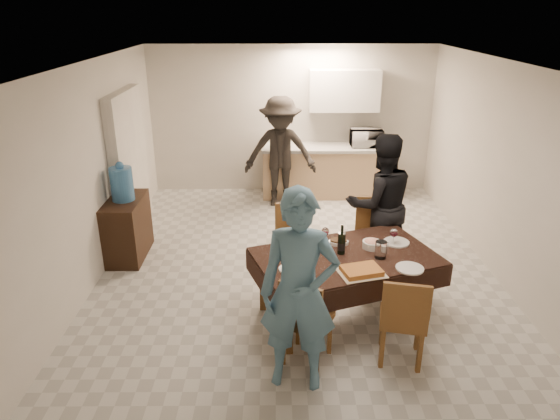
{
  "coord_description": "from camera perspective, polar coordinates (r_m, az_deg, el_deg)",
  "views": [
    {
      "loc": [
        -0.27,
        -5.83,
        3.18
      ],
      "look_at": [
        -0.22,
        -0.3,
        0.92
      ],
      "focal_mm": 32.0,
      "sensor_mm": 36.0,
      "label": 1
    }
  ],
  "objects": [
    {
      "name": "wall_front",
      "position": [
        3.41,
        4.2,
        -11.31
      ],
      "size": [
        5.0,
        0.02,
        2.6
      ],
      "primitive_type": "cube",
      "color": "beige",
      "rests_on": "floor"
    },
    {
      "name": "water_pitcher",
      "position": [
        5.33,
        11.44,
        -4.46
      ],
      "size": [
        0.12,
        0.12,
        0.19
      ],
      "primitive_type": "cylinder",
      "color": "white",
      "rests_on": "dining_table"
    },
    {
      "name": "plate_far_right",
      "position": [
        5.73,
        13.16,
        -3.6
      ],
      "size": [
        0.29,
        0.29,
        0.02
      ],
      "primitive_type": "cylinder",
      "color": "white",
      "rests_on": "dining_table"
    },
    {
      "name": "wine_glass_a",
      "position": [
        5.05,
        1.78,
        -5.64
      ],
      "size": [
        0.08,
        0.08,
        0.18
      ],
      "primitive_type": null,
      "color": "white",
      "rests_on": "dining_table"
    },
    {
      "name": "wine_glass_b",
      "position": [
        5.64,
        12.85,
        -2.99
      ],
      "size": [
        0.09,
        0.09,
        0.2
      ],
      "primitive_type": null,
      "color": "white",
      "rests_on": "dining_table"
    },
    {
      "name": "kitchen_base_cabinet",
      "position": [
        8.99,
        5.13,
        4.33
      ],
      "size": [
        2.2,
        0.6,
        0.86
      ],
      "primitive_type": "cube",
      "color": "tan",
      "rests_on": "floor"
    },
    {
      "name": "wall_left",
      "position": [
        6.53,
        -20.48,
        4.04
      ],
      "size": [
        0.02,
        6.0,
        2.6
      ],
      "primitive_type": "cube",
      "color": "beige",
      "rests_on": "floor"
    },
    {
      "name": "microwave",
      "position": [
        8.92,
        9.84,
        8.15
      ],
      "size": [
        0.54,
        0.37,
        0.3
      ],
      "primitive_type": "imported",
      "rotation": [
        0.0,
        0.0,
        3.14
      ],
      "color": "silver",
      "rests_on": "kitchen_worktop"
    },
    {
      "name": "console",
      "position": [
        7.03,
        -17.04,
        -2.0
      ],
      "size": [
        0.44,
        0.89,
        0.82
      ],
      "primitive_type": "cube",
      "color": "black",
      "rests_on": "floor"
    },
    {
      "name": "person_kitchen",
      "position": [
        8.37,
        0.04,
        6.63
      ],
      "size": [
        1.2,
        0.69,
        1.86
      ],
      "primitive_type": "imported",
      "color": "black",
      "rests_on": "floor"
    },
    {
      "name": "wall_back",
      "position": [
        9.04,
        1.29,
        10.22
      ],
      "size": [
        5.0,
        0.02,
        2.6
      ],
      "primitive_type": "cube",
      "color": "beige",
      "rests_on": "floor"
    },
    {
      "name": "kitchen_worktop",
      "position": [
        8.86,
        5.24,
        7.13
      ],
      "size": [
        2.24,
        0.64,
        0.05
      ],
      "primitive_type": "cube",
      "color": "#BABBB5",
      "rests_on": "kitchen_base_cabinet"
    },
    {
      "name": "ceiling",
      "position": [
        5.87,
        2.27,
        16.53
      ],
      "size": [
        5.0,
        6.0,
        0.02
      ],
      "primitive_type": "cube",
      "color": "white",
      "rests_on": "wall_back"
    },
    {
      "name": "chair_near_left",
      "position": [
        4.68,
        3.25,
        -11.81
      ],
      "size": [
        0.56,
        0.58,
        0.5
      ],
      "rotation": [
        0.0,
        0.0,
        -0.45
      ],
      "color": "brown",
      "rests_on": "floor"
    },
    {
      "name": "floor",
      "position": [
        6.65,
        1.93,
        -6.36
      ],
      "size": [
        5.0,
        6.0,
        0.02
      ],
      "primitive_type": "cube",
      "color": "beige",
      "rests_on": "ground"
    },
    {
      "name": "upper_cabinet",
      "position": [
        8.83,
        7.36,
        13.39
      ],
      "size": [
        1.2,
        0.34,
        0.7
      ],
      "primitive_type": "cube",
      "color": "silver",
      "rests_on": "wall_back"
    },
    {
      "name": "savoury_tart",
      "position": [
        5.03,
        9.3,
        -6.86
      ],
      "size": [
        0.51,
        0.44,
        0.06
      ],
      "primitive_type": "cube",
      "rotation": [
        0.0,
        0.0,
        0.27
      ],
      "color": "#CB863B",
      "rests_on": "dining_table"
    },
    {
      "name": "plate_near_right",
      "position": [
        5.21,
        14.6,
        -6.47
      ],
      "size": [
        0.28,
        0.28,
        0.02
      ],
      "primitive_type": "cylinder",
      "color": "white",
      "rests_on": "dining_table"
    },
    {
      "name": "plate_near_left",
      "position": [
        5.04,
        1.21,
        -6.74
      ],
      "size": [
        0.24,
        0.24,
        0.01
      ],
      "primitive_type": "cylinder",
      "color": "white",
      "rests_on": "dining_table"
    },
    {
      "name": "chair_far_right",
      "position": [
        6.05,
        10.96,
        -3.12
      ],
      "size": [
        0.53,
        0.53,
        0.56
      ],
      "rotation": [
        0.0,
        0.0,
        3.01
      ],
      "color": "brown",
      "rests_on": "floor"
    },
    {
      "name": "chair_far_left",
      "position": [
        5.95,
        2.4,
        -3.35
      ],
      "size": [
        0.62,
        0.64,
        0.54
      ],
      "rotation": [
        0.0,
        0.0,
        3.64
      ],
      "color": "brown",
      "rests_on": "floor"
    },
    {
      "name": "mushroom_dish",
      "position": [
        5.59,
        6.71,
        -3.7
      ],
      "size": [
        0.2,
        0.2,
        0.04
      ],
      "primitive_type": "cylinder",
      "color": "white",
      "rests_on": "dining_table"
    },
    {
      "name": "dining_table",
      "position": [
        5.37,
        7.56,
        -5.49
      ],
      "size": [
        2.14,
        1.67,
        0.73
      ],
      "rotation": [
        0.0,
        0.0,
        0.35
      ],
      "color": "black",
      "rests_on": "floor"
    },
    {
      "name": "salad_bowl",
      "position": [
        5.55,
        10.43,
        -3.9
      ],
      "size": [
        0.2,
        0.2,
        0.08
      ],
      "primitive_type": "cylinder",
      "color": "white",
      "rests_on": "dining_table"
    },
    {
      "name": "plate_far_left",
      "position": [
        5.57,
        1.05,
        -3.74
      ],
      "size": [
        0.28,
        0.28,
        0.02
      ],
      "primitive_type": "cylinder",
      "color": "white",
      "rests_on": "dining_table"
    },
    {
      "name": "wine_glass_c",
      "position": [
        5.56,
        5.18,
        -2.9
      ],
      "size": [
        0.09,
        0.09,
        0.19
      ],
      "primitive_type": null,
      "color": "white",
      "rests_on": "dining_table"
    },
    {
      "name": "stub_partition",
      "position": [
        7.66,
        -16.81,
        5.12
      ],
      "size": [
        0.15,
        1.4,
        2.1
      ],
      "primitive_type": "cube",
      "color": "silver",
      "rests_on": "floor"
    },
    {
      "name": "chair_near_right",
      "position": [
        4.82,
        14.22,
        -11.37
      ],
      "size": [
        0.5,
        0.51,
        0.51
      ],
      "rotation": [
        0.0,
        0.0,
        -0.21
      ],
      "color": "brown",
      "rests_on": "floor"
    },
    {
      "name": "person_near",
      "position": [
        4.3,
        2.18,
        -9.39
      ],
      "size": [
        0.73,
        0.53,
        1.86
      ],
      "primitive_type": "imported",
      "rotation": [
        0.0,
        0.0,
        -0.13
      ],
      "color": "teal",
      "rests_on": "floor"
    },
    {
      "name": "person_far",
      "position": [
        6.33,
        11.36,
        0.63
      ],
      "size": [
        0.98,
        0.82,
        1.8
      ],
      "primitive_type": "imported",
      "rotation": [
        0.0,
        0.0,
        3.31
      ],
      "color": "black",
      "rests_on": "floor"
    },
    {
      "name": "water_jug",
      "position": [
        6.81,
        -17.63,
        2.85
      ],
      "size": [
        0.29,
        0.29,
        0.44
      ],
      "primitive_type": "cylinder",
      "color": "#4184C6",
      "rests_on": "console"
    },
    {
      "name": "wall_right",
      "position": [
        6.73,
        23.94,
        4.04
      ],
      "size": [
        0.02,
        6.0,
        2.6
      ],
      "primitive_type": "cube",
      "color": "beige",
      "rests_on": "floor"
    },
    {
      "name": "wine_bottle",
      "position": [
        5.32,
        7.07,
        -3.31
      ],
      "size": [
        0.08,
        0.08,
        0.34
      ],
      "primitive_type": null,
      "color": "black",
      "rests_on": "dining_table"
    }
  ]
}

